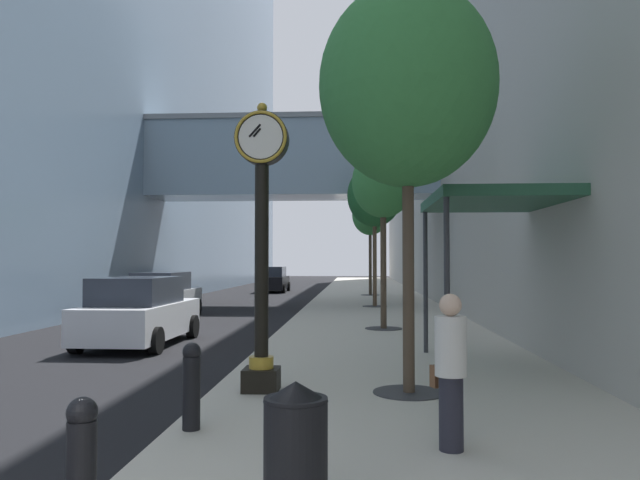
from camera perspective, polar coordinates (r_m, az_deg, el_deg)
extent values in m
plane|color=black|center=(29.35, -1.04, -6.15)|extent=(110.00, 110.00, 0.00)
cube|color=beige|center=(32.26, 4.84, -5.63)|extent=(6.13, 80.00, 0.14)
cube|color=#849EB2|center=(30.11, -2.48, 7.36)|extent=(14.42, 3.20, 3.58)
cube|color=gray|center=(30.47, -2.48, 10.90)|extent=(14.42, 3.40, 0.24)
cube|color=#B7B2A8|center=(35.32, 17.77, 17.93)|extent=(9.00, 80.00, 28.20)
cube|color=black|center=(9.78, -5.50, -12.82)|extent=(0.55, 0.55, 0.35)
cylinder|color=gold|center=(9.74, -5.50, -11.29)|extent=(0.39, 0.38, 0.18)
cylinder|color=black|center=(9.61, -5.47, -1.90)|extent=(0.22, 0.22, 3.00)
cylinder|color=black|center=(9.80, -5.43, 9.39)|extent=(0.84, 0.28, 0.84)
torus|color=gold|center=(9.65, -5.58, 9.57)|extent=(0.82, 0.05, 0.82)
cylinder|color=white|center=(9.65, -5.57, 9.57)|extent=(0.69, 0.01, 0.69)
cylinder|color=white|center=(9.94, -5.30, 9.23)|extent=(0.69, 0.01, 0.69)
sphere|color=gold|center=(9.90, -5.42, 12.19)|extent=(0.16, 0.16, 0.16)
cube|color=black|center=(9.66, -5.90, 9.94)|extent=(0.13, 0.01, 0.15)
cube|color=black|center=(9.68, -6.10, 10.12)|extent=(0.20, 0.01, 0.21)
sphere|color=black|center=(4.89, -21.32, -14.76)|extent=(0.22, 0.22, 0.22)
cylinder|color=black|center=(7.70, -11.91, -13.80)|extent=(0.21, 0.21, 0.87)
sphere|color=black|center=(7.62, -11.88, -10.16)|extent=(0.22, 0.22, 0.22)
cylinder|color=#333335|center=(9.70, 8.30, -13.89)|extent=(1.10, 1.10, 0.02)
cylinder|color=#4C3D2D|center=(9.49, 8.25, -2.93)|extent=(0.18, 0.18, 3.71)
ellipsoid|color=#387F3D|center=(9.87, 8.17, 14.09)|extent=(2.76, 2.76, 3.17)
cylinder|color=#333335|center=(18.36, 5.96, -8.21)|extent=(1.10, 1.10, 0.02)
cylinder|color=#4C3D2D|center=(18.25, 5.94, -2.51)|extent=(0.18, 0.18, 3.67)
ellipsoid|color=#387F3D|center=(18.40, 5.91, 5.41)|extent=(1.86, 1.86, 2.14)
cylinder|color=#333335|center=(27.09, 5.14, -6.18)|extent=(1.10, 1.10, 0.02)
cylinder|color=brown|center=(27.01, 5.13, -1.97)|extent=(0.18, 0.18, 3.99)
ellipsoid|color=#23602D|center=(27.17, 5.11, 4.16)|extent=(2.41, 2.41, 2.77)
cylinder|color=#333335|center=(35.84, 4.72, -5.13)|extent=(1.10, 1.10, 0.02)
cylinder|color=#4C3D2D|center=(35.78, 4.71, -2.01)|extent=(0.18, 0.18, 3.93)
ellipsoid|color=#387F3D|center=(35.88, 4.70, 2.40)|extent=(2.12, 2.12, 2.43)
cylinder|color=black|center=(5.22, -2.29, -19.40)|extent=(0.52, 0.52, 0.92)
cone|color=black|center=(5.09, -2.28, -13.91)|extent=(0.53, 0.53, 0.16)
cylinder|color=#23232D|center=(6.92, 12.14, -15.51)|extent=(0.34, 0.34, 0.79)
cylinder|color=silver|center=(6.79, 12.09, -9.65)|extent=(0.45, 0.45, 0.64)
sphere|color=beige|center=(6.74, 12.07, -5.94)|extent=(0.24, 0.24, 0.24)
cube|color=brown|center=(7.03, 11.15, -12.34)|extent=(0.23, 0.19, 0.24)
cube|color=#235138|center=(12.37, 15.78, 3.60)|extent=(2.40, 3.60, 0.20)
cylinder|color=#333338|center=(10.55, 11.76, -4.20)|extent=(0.10, 0.10, 3.20)
cylinder|color=#333338|center=(13.72, 9.82, -3.67)|extent=(0.10, 0.10, 3.20)
cube|color=silver|center=(16.42, -16.46, -7.16)|extent=(1.96, 4.44, 0.85)
cube|color=#282D38|center=(16.16, -16.72, -4.57)|extent=(1.70, 2.49, 0.69)
cylinder|color=black|center=(18.18, -17.60, -7.66)|extent=(0.23, 0.64, 0.64)
cylinder|color=black|center=(17.57, -11.81, -7.91)|extent=(0.23, 0.64, 0.64)
cylinder|color=black|center=(15.45, -21.79, -8.64)|extent=(0.23, 0.64, 0.64)
cylinder|color=black|center=(14.73, -15.07, -9.05)|extent=(0.23, 0.64, 0.64)
cube|color=black|center=(41.99, -4.39, -3.99)|extent=(1.80, 4.50, 0.84)
cube|color=#282D38|center=(41.75, -4.43, -2.98)|extent=(1.58, 2.52, 0.69)
cylinder|color=black|center=(43.64, -5.29, -4.33)|extent=(0.22, 0.64, 0.64)
cylinder|color=black|center=(43.42, -2.97, -4.35)|extent=(0.22, 0.64, 0.64)
cylinder|color=black|center=(40.63, -5.92, -4.51)|extent=(0.22, 0.64, 0.64)
cylinder|color=black|center=(40.39, -3.42, -4.53)|extent=(0.22, 0.64, 0.64)
cube|color=#B7BABF|center=(23.68, -14.41, -5.55)|extent=(1.76, 4.57, 0.84)
cube|color=#282D38|center=(23.43, -14.57, -3.77)|extent=(1.53, 2.57, 0.69)
cylinder|color=black|center=(25.44, -15.15, -6.01)|extent=(0.23, 0.64, 0.64)
cylinder|color=black|center=(24.93, -11.40, -6.12)|extent=(0.23, 0.64, 0.64)
cylinder|color=black|center=(22.54, -17.74, -6.52)|extent=(0.23, 0.64, 0.64)
cylinder|color=black|center=(21.97, -13.56, -6.68)|extent=(0.23, 0.64, 0.64)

